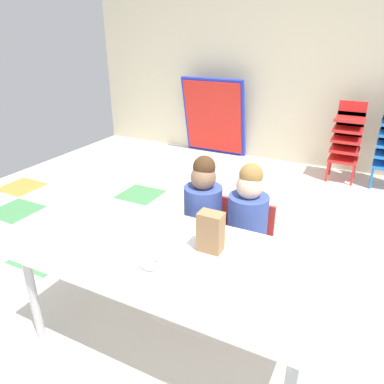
% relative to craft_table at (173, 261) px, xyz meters
% --- Properties ---
extents(ground_plane, '(6.28, 5.57, 0.02)m').
position_rel_craft_table_xyz_m(ground_plane, '(-0.01, 0.72, -0.55)').
color(ground_plane, silver).
extents(back_wall, '(6.28, 0.10, 2.43)m').
position_rel_craft_table_xyz_m(back_wall, '(-0.00, 3.51, 0.67)').
color(back_wall, beige).
rests_on(back_wall, ground_plane).
extents(craft_table, '(1.60, 0.81, 0.59)m').
position_rel_craft_table_xyz_m(craft_table, '(0.00, 0.00, 0.00)').
color(craft_table, white).
rests_on(craft_table, ground_plane).
extents(seated_child_near_camera, '(0.33, 0.33, 0.92)m').
position_rel_craft_table_xyz_m(seated_child_near_camera, '(-0.12, 0.63, 0.01)').
color(seated_child_near_camera, red).
rests_on(seated_child_near_camera, ground_plane).
extents(seated_child_middle_seat, '(0.32, 0.31, 0.92)m').
position_rel_craft_table_xyz_m(seated_child_middle_seat, '(0.20, 0.63, 0.01)').
color(seated_child_middle_seat, red).
rests_on(seated_child_middle_seat, ground_plane).
extents(kid_chair_red_stack, '(0.32, 0.30, 0.92)m').
position_rel_craft_table_xyz_m(kid_chair_red_stack, '(0.56, 3.12, -0.03)').
color(kid_chair_red_stack, red).
rests_on(kid_chair_red_stack, ground_plane).
extents(folded_activity_table, '(0.90, 0.29, 1.09)m').
position_rel_craft_table_xyz_m(folded_activity_table, '(-1.23, 3.31, -0.01)').
color(folded_activity_table, '#1E33BF').
rests_on(folded_activity_table, ground_plane).
extents(paper_bag_brown, '(0.13, 0.09, 0.22)m').
position_rel_craft_table_xyz_m(paper_bag_brown, '(0.16, 0.12, 0.16)').
color(paper_bag_brown, '#9E754C').
rests_on(paper_bag_brown, craft_table).
extents(paper_plate_near_edge, '(0.18, 0.18, 0.01)m').
position_rel_craft_table_xyz_m(paper_plate_near_edge, '(-0.03, -0.15, 0.05)').
color(paper_plate_near_edge, white).
rests_on(paper_plate_near_edge, craft_table).
extents(paper_plate_center_table, '(0.18, 0.18, 0.01)m').
position_rel_craft_table_xyz_m(paper_plate_center_table, '(-0.20, 0.09, 0.05)').
color(paper_plate_center_table, white).
rests_on(paper_plate_center_table, craft_table).
extents(donut_powdered_on_plate, '(0.12, 0.12, 0.03)m').
position_rel_craft_table_xyz_m(donut_powdered_on_plate, '(-0.03, -0.15, 0.07)').
color(donut_powdered_on_plate, white).
rests_on(donut_powdered_on_plate, craft_table).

